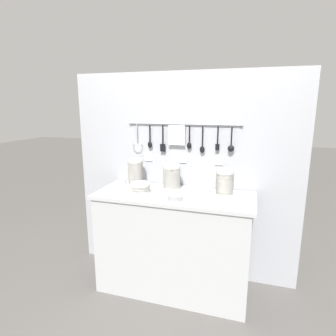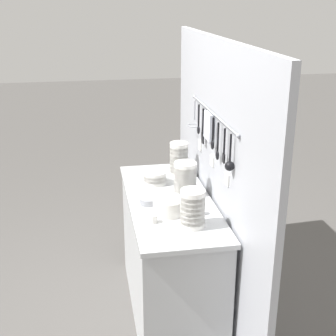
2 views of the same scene
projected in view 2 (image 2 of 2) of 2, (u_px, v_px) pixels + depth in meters
The scene contains 13 objects.
ground_plane at pixel (169, 310), 3.42m from camera, with size 20.00×20.00×0.00m, color #514F4C.
counter at pixel (169, 257), 3.27m from camera, with size 1.35×0.55×0.90m.
back_wall at pixel (215, 185), 3.14m from camera, with size 2.15×0.11×1.93m.
bowl_stack_nested_right at pixel (179, 159), 3.48m from camera, with size 0.14×0.14×0.25m.
bowl_stack_back_corner at pixel (193, 209), 2.70m from camera, with size 0.15×0.15×0.23m.
bowl_stack_wide_centre at pixel (155, 177), 3.35m from camera, with size 0.16×0.16×0.09m.
bowl_stack_short_front at pixel (185, 179), 3.15m from camera, with size 0.15×0.15×0.23m.
plate_stack at pixel (169, 206), 2.89m from camera, with size 0.19×0.19×0.10m.
steel_mixing_bowl at pixel (149, 201), 3.03m from camera, with size 0.12×0.12×0.04m.
cup_edge_far at pixel (176, 166), 3.63m from camera, with size 0.05×0.05×0.05m.
cup_mid_row at pixel (156, 171), 3.52m from camera, with size 0.05×0.05×0.05m.
cup_centre at pixel (201, 211), 2.88m from camera, with size 0.05×0.05×0.05m.
cup_front_right at pixel (153, 219), 2.78m from camera, with size 0.05×0.05×0.05m.
Camera 2 is at (2.80, -0.50, 2.17)m, focal length 50.00 mm.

